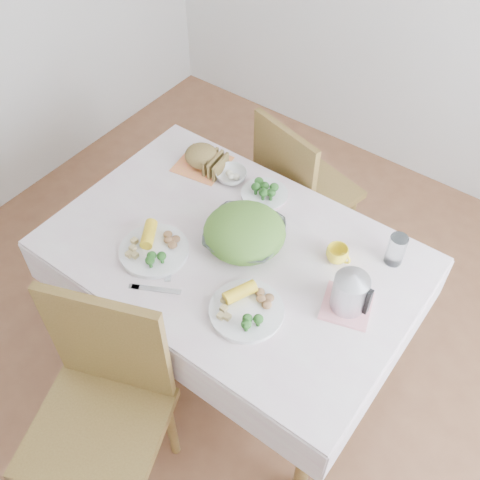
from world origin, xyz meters
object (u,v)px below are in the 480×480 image
Objects in this scene: dinner_plate_left at (154,251)px; dinner_plate_right at (246,311)px; chair_far at (308,191)px; yellow_mug at (337,254)px; chair_near at (99,437)px; electric_kettle at (351,288)px; salad_bowl at (244,236)px; dining_table at (234,304)px.

dinner_plate_right is at bearing -1.58° from dinner_plate_left.
chair_far is 10.53× the size of yellow_mug.
chair_near reaches higher than yellow_mug.
dinner_plate_right is 0.40m from electric_kettle.
chair_near is 0.74m from dinner_plate_left.
chair_far is 0.79m from yellow_mug.
dinner_plate_right is at bearing -52.45° from salad_bowl.
dining_table is 0.51m from dinner_plate_left.
chair_far is at bearing 107.43° from dinner_plate_right.
chair_far reaches higher than salad_bowl.
chair_far is 0.79m from salad_bowl.
dinner_plate_left is (-0.25, -0.20, 0.40)m from dining_table.
chair_far is 3.36× the size of dinner_plate_left.
electric_kettle is (0.29, 0.25, 0.11)m from dinner_plate_right.
dining_table is 0.72m from electric_kettle.
salad_bowl is at bearing 112.09° from chair_far.
dining_table is 7.56× the size of electric_kettle.
dinner_plate_left is (-0.25, 0.63, 0.31)m from chair_near.
dinner_plate_right is at bearing -108.41° from yellow_mug.
yellow_mug is (0.35, 0.15, -0.00)m from salad_bowl.
salad_bowl is 3.50× the size of yellow_mug.
salad_bowl is at bearing -157.64° from yellow_mug.
chair_near is 1.60m from chair_far.
salad_bowl is at bearing 78.56° from dining_table.
salad_bowl reaches higher than dinner_plate_right.
electric_kettle is at bearing 143.47° from chair_far.
yellow_mug is at bearing 29.42° from dining_table.
salad_bowl is (0.10, -0.71, 0.34)m from chair_far.
chair_near is at bearing 107.28° from chair_far.
chair_far is (-0.08, 0.77, 0.09)m from dining_table.
chair_near reaches higher than chair_far.
dinner_plate_left is 3.13× the size of yellow_mug.
yellow_mug is 0.25m from electric_kettle.
salad_bowl reaches higher than dinner_plate_left.
salad_bowl reaches higher than dining_table.
dinner_plate_left and dinner_plate_right have the same top height.
dining_table is 1.45× the size of chair_far.
chair_near is at bearing -90.97° from salad_bowl.
chair_near reaches higher than dining_table.
chair_near is at bearing -130.10° from electric_kettle.
chair_near is at bearing -68.43° from dinner_plate_left.
dining_table is 4.92× the size of dinner_plate_right.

